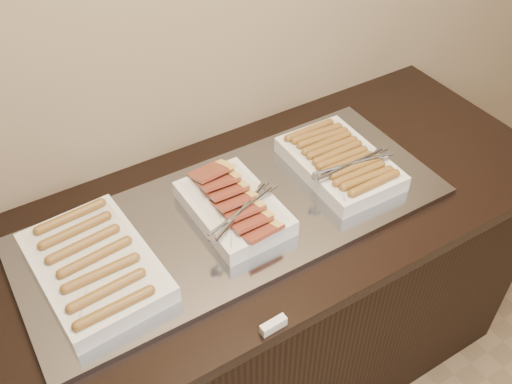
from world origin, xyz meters
TOP-DOWN VIEW (x-y plane):
  - counter at (0.00, 2.13)m, footprint 2.06×0.76m
  - warming_tray at (0.02, 2.13)m, footprint 1.20×0.50m
  - dish_left at (-0.38, 2.13)m, footprint 0.29×0.41m
  - dish_center at (0.02, 2.13)m, footprint 0.27×0.35m
  - dish_right at (0.38, 2.13)m, footprint 0.26×0.36m
  - label_holder at (-0.08, 1.77)m, footprint 0.07×0.02m

SIDE VIEW (x-z plane):
  - counter at x=0.00m, z-range 0.00..0.90m
  - warming_tray at x=0.02m, z-range 0.90..0.92m
  - label_holder at x=-0.08m, z-range 0.90..0.93m
  - dish_left at x=-0.38m, z-range 0.91..0.98m
  - dish_center at x=0.02m, z-range 0.91..1.00m
  - dish_right at x=0.38m, z-range 0.91..0.99m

